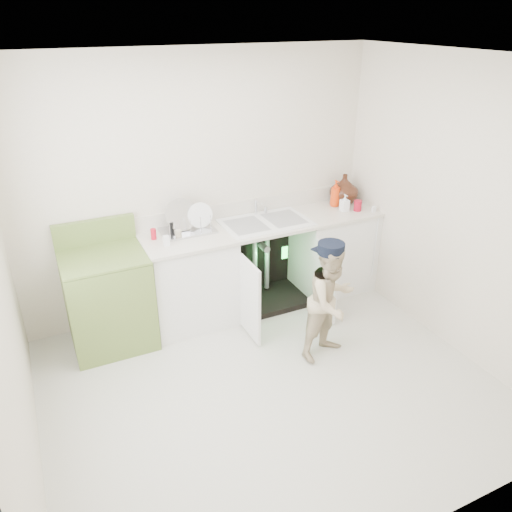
% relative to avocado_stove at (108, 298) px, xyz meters
% --- Properties ---
extents(ground, '(3.50, 3.50, 0.00)m').
position_rel_avocado_stove_xyz_m(ground, '(1.02, -1.18, -0.46)').
color(ground, '#B9B4A2').
rests_on(ground, ground).
extents(room_shell, '(6.00, 5.50, 1.26)m').
position_rel_avocado_stove_xyz_m(room_shell, '(1.02, -1.18, 0.79)').
color(room_shell, beige).
rests_on(room_shell, ground).
extents(counter_run, '(2.44, 1.02, 1.21)m').
position_rel_avocado_stove_xyz_m(counter_run, '(1.60, 0.03, 0.02)').
color(counter_run, white).
rests_on(counter_run, ground).
extents(avocado_stove, '(0.71, 0.65, 1.11)m').
position_rel_avocado_stove_xyz_m(avocado_stove, '(0.00, 0.00, 0.00)').
color(avocado_stove, olive).
rests_on(avocado_stove, ground).
extents(repair_worker, '(0.61, 0.95, 1.08)m').
position_rel_avocado_stove_xyz_m(repair_worker, '(1.69, -1.00, 0.09)').
color(repair_worker, beige).
rests_on(repair_worker, ground).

